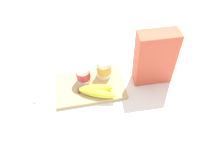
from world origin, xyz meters
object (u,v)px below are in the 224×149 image
at_px(yogurt_cup_front, 83,74).
at_px(spoon, 35,95).
at_px(cutting_board, 90,86).
at_px(banana_bunch, 96,91).
at_px(cereal_box, 155,57).
at_px(yogurt_cup_back, 104,68).

relative_size(yogurt_cup_front, spoon, 0.66).
relative_size(cutting_board, banana_bunch, 1.86).
height_order(banana_bunch, spoon, banana_bunch).
relative_size(cereal_box, banana_bunch, 1.62).
bearing_deg(spoon, banana_bunch, -10.98).
relative_size(banana_bunch, spoon, 1.26).
xyz_separation_m(cereal_box, spoon, (-0.55, -0.00, -0.13)).
relative_size(cereal_box, yogurt_cup_back, 2.78).
height_order(cutting_board, yogurt_cup_front, yogurt_cup_front).
bearing_deg(yogurt_cup_front, cereal_box, -5.25).
bearing_deg(yogurt_cup_back, spoon, -171.17).
relative_size(yogurt_cup_back, banana_bunch, 0.58).
bearing_deg(banana_bunch, yogurt_cup_back, 63.64).
height_order(cereal_box, spoon, cereal_box).
bearing_deg(spoon, cutting_board, 0.28).
height_order(cereal_box, yogurt_cup_back, cereal_box).
xyz_separation_m(yogurt_cup_back, banana_bunch, (-0.05, -0.10, -0.03)).
bearing_deg(yogurt_cup_front, yogurt_cup_back, 9.57).
bearing_deg(cutting_board, banana_bunch, -67.56).
height_order(yogurt_cup_back, banana_bunch, yogurt_cup_back).
distance_m(yogurt_cup_front, spoon, 0.24).
distance_m(cutting_board, spoon, 0.25).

